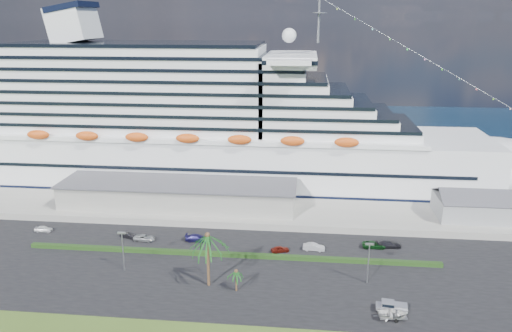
# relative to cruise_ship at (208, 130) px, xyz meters

# --- Properties ---
(ground) EXTENTS (420.00, 420.00, 0.00)m
(ground) POSITION_rel_cruise_ship_xyz_m (21.53, -64.00, -16.69)
(ground) COLOR #3A531B
(ground) RESTS_ON ground
(asphalt_lot) EXTENTS (140.00, 38.00, 0.12)m
(asphalt_lot) POSITION_rel_cruise_ship_xyz_m (21.53, -53.00, -16.63)
(asphalt_lot) COLOR black
(asphalt_lot) RESTS_ON ground
(wharf) EXTENTS (240.00, 20.00, 1.80)m
(wharf) POSITION_rel_cruise_ship_xyz_m (21.53, -24.00, -15.79)
(wharf) COLOR gray
(wharf) RESTS_ON ground
(water) EXTENTS (420.00, 160.00, 0.02)m
(water) POSITION_rel_cruise_ship_xyz_m (21.53, 66.00, -16.68)
(water) COLOR black
(water) RESTS_ON ground
(cruise_ship) EXTENTS (191.00, 38.00, 54.00)m
(cruise_ship) POSITION_rel_cruise_ship_xyz_m (0.00, 0.00, 0.00)
(cruise_ship) COLOR silver
(cruise_ship) RESTS_ON ground
(terminal_building) EXTENTS (61.00, 15.00, 6.30)m
(terminal_building) POSITION_rel_cruise_ship_xyz_m (-3.47, -24.00, -11.68)
(terminal_building) COLOR gray
(terminal_building) RESTS_ON wharf
(port_shed) EXTENTS (24.00, 12.31, 7.37)m
(port_shed) POSITION_rel_cruise_ship_xyz_m (73.53, -24.00, -12.30)
(port_shed) COLOR gray
(port_shed) RESTS_ON wharf
(hedge) EXTENTS (88.00, 1.10, 0.90)m
(hedge) POSITION_rel_cruise_ship_xyz_m (13.53, -48.00, -16.12)
(hedge) COLOR black
(hedge) RESTS_ON asphalt_lot
(lamp_post_left) EXTENTS (1.60, 0.35, 8.27)m
(lamp_post_left) POSITION_rel_cruise_ship_xyz_m (-6.47, -56.00, -11.35)
(lamp_post_left) COLOR gray
(lamp_post_left) RESTS_ON asphalt_lot
(lamp_post_right) EXTENTS (1.60, 0.35, 8.27)m
(lamp_post_right) POSITION_rel_cruise_ship_xyz_m (41.53, -56.00, -11.35)
(lamp_post_right) COLOR gray
(lamp_post_right) RESTS_ON asphalt_lot
(palm_tall) EXTENTS (8.82, 8.82, 11.13)m
(palm_tall) POSITION_rel_cruise_ship_xyz_m (11.53, -60.00, -7.49)
(palm_tall) COLOR #47301E
(palm_tall) RESTS_ON ground
(palm_short) EXTENTS (3.53, 3.53, 4.56)m
(palm_short) POSITION_rel_cruise_ship_xyz_m (17.03, -61.50, -13.03)
(palm_short) COLOR #47301E
(palm_short) RESTS_ON ground
(parked_car_0) EXTENTS (4.20, 1.82, 1.41)m
(parked_car_0) POSITION_rel_cruise_ship_xyz_m (-32.19, -39.93, -15.87)
(parked_car_0) COLOR silver
(parked_car_0) RESTS_ON asphalt_lot
(parked_car_1) EXTENTS (3.92, 2.10, 1.23)m
(parked_car_1) POSITION_rel_cruise_ship_xyz_m (-11.09, -41.16, -15.96)
(parked_car_1) COLOR black
(parked_car_1) RESTS_ON asphalt_lot
(parked_car_2) EXTENTS (4.98, 2.51, 1.35)m
(parked_car_2) POSITION_rel_cruise_ship_xyz_m (-6.82, -42.26, -15.90)
(parked_car_2) COLOR #919599
(parked_car_2) RESTS_ON asphalt_lot
(parked_car_3) EXTENTS (5.42, 2.23, 1.57)m
(parked_car_3) POSITION_rel_cruise_ship_xyz_m (5.18, -41.29, -15.79)
(parked_car_3) COLOR #19154C
(parked_car_3) RESTS_ON asphalt_lot
(parked_car_4) EXTENTS (4.25, 2.88, 1.34)m
(parked_car_4) POSITION_rel_cruise_ship_xyz_m (24.20, -44.76, -15.90)
(parked_car_4) COLOR maroon
(parked_car_4) RESTS_ON asphalt_lot
(parked_car_5) EXTENTS (4.84, 2.01, 1.56)m
(parked_car_5) POSITION_rel_cruise_ship_xyz_m (31.47, -43.19, -15.80)
(parked_car_5) COLOR silver
(parked_car_5) RESTS_ON asphalt_lot
(parked_car_6) EXTENTS (5.21, 2.48, 1.44)m
(parked_car_6) POSITION_rel_cruise_ship_xyz_m (44.67, -40.52, -15.86)
(parked_car_6) COLOR #0D3612
(parked_car_6) RESTS_ON asphalt_lot
(parked_car_7) EXTENTS (5.59, 2.84, 1.55)m
(parked_car_7) POSITION_rel_cruise_ship_xyz_m (47.93, -40.04, -15.80)
(parked_car_7) COLOR black
(parked_car_7) RESTS_ON asphalt_lot
(pickup_truck) EXTENTS (5.55, 2.57, 1.89)m
(pickup_truck) POSITION_rel_cruise_ship_xyz_m (44.57, -65.43, -15.54)
(pickup_truck) COLOR black
(pickup_truck) RESTS_ON asphalt_lot
(boat_trailer) EXTENTS (5.92, 4.12, 1.67)m
(boat_trailer) POSITION_rel_cruise_ship_xyz_m (44.52, -67.90, -15.47)
(boat_trailer) COLOR gray
(boat_trailer) RESTS_ON asphalt_lot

